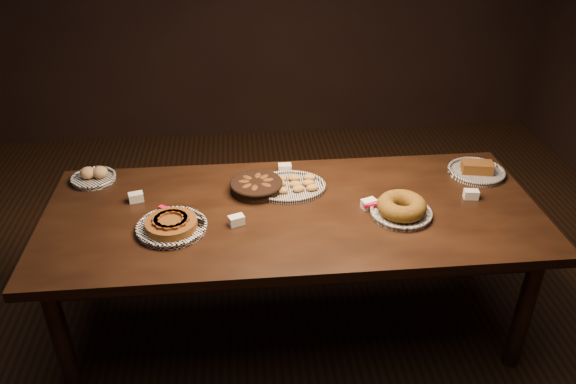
{
  "coord_description": "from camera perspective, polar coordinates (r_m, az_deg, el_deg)",
  "views": [
    {
      "loc": [
        -0.24,
        -2.28,
        2.23
      ],
      "look_at": [
        -0.02,
        0.05,
        0.82
      ],
      "focal_mm": 35.0,
      "sensor_mm": 36.0,
      "label": 1
    }
  ],
  "objects": [
    {
      "name": "apple_tart_plate",
      "position": [
        2.63,
        -11.74,
        -3.32
      ],
      "size": [
        0.33,
        0.33,
        0.06
      ],
      "rotation": [
        0.0,
        0.0,
        0.4
      ],
      "color": "white",
      "rests_on": "buffet_table"
    },
    {
      "name": "croissant_basket",
      "position": [
        2.85,
        -3.24,
        0.7
      ],
      "size": [
        0.33,
        0.33,
        0.07
      ],
      "rotation": [
        0.0,
        0.0,
        -0.41
      ],
      "color": "black",
      "rests_on": "buffet_table"
    },
    {
      "name": "madeleine_platter",
      "position": [
        2.88,
        -0.01,
        0.65
      ],
      "size": [
        0.38,
        0.31,
        0.04
      ],
      "rotation": [
        0.0,
        0.0,
        0.06
      ],
      "color": "black",
      "rests_on": "buffet_table"
    },
    {
      "name": "tent_cards",
      "position": [
        2.79,
        1.22,
        -0.39
      ],
      "size": [
        1.74,
        0.54,
        0.04
      ],
      "color": "white",
      "rests_on": "buffet_table"
    },
    {
      "name": "loaf_plate",
      "position": [
        3.18,
        18.6,
        2.1
      ],
      "size": [
        0.3,
        0.3,
        0.07
      ],
      "rotation": [
        0.0,
        0.0,
        -0.21
      ],
      "color": "black",
      "rests_on": "buffet_table"
    },
    {
      "name": "bundt_cake_plate",
      "position": [
        2.71,
        11.45,
        -1.63
      ],
      "size": [
        0.32,
        0.3,
        0.09
      ],
      "rotation": [
        0.0,
        0.0,
        -0.18
      ],
      "color": "black",
      "rests_on": "buffet_table"
    },
    {
      "name": "buffet_table",
      "position": [
        2.76,
        0.5,
        -3.07
      ],
      "size": [
        2.4,
        1.0,
        0.75
      ],
      "color": "black",
      "rests_on": "ground"
    },
    {
      "name": "bread_roll_plate",
      "position": [
        3.13,
        -19.14,
        1.52
      ],
      "size": [
        0.23,
        0.23,
        0.07
      ],
      "rotation": [
        0.0,
        0.0,
        0.21
      ],
      "color": "white",
      "rests_on": "buffet_table"
    },
    {
      "name": "ground",
      "position": [
        3.19,
        0.45,
        -13.16
      ],
      "size": [
        5.0,
        5.0,
        0.0
      ],
      "primitive_type": "plane",
      "color": "black",
      "rests_on": "ground"
    }
  ]
}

